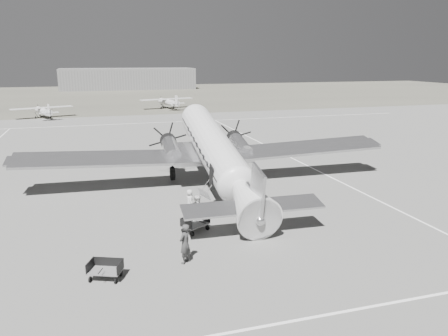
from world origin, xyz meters
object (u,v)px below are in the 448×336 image
hangar_main (128,79)px  ground_crew (185,244)px  baggage_cart_far (105,270)px  ramp_agent (198,211)px  light_plane_left (43,112)px  dc3_airliner (216,154)px  light_plane_right (168,103)px  baggage_cart_near (195,224)px  passenger (190,200)px

hangar_main → ground_crew: hangar_main is taller
baggage_cart_far → ramp_agent: (5.43, 4.91, 0.55)m
light_plane_left → ramp_agent: (13.37, -54.23, -0.05)m
hangar_main → dc3_airliner: bearing=-91.5°
hangar_main → light_plane_right: hangar_main is taller
hangar_main → light_plane_left: hangar_main is taller
baggage_cart_near → ground_crew: bearing=-142.4°
ground_crew → passenger: 7.38m
light_plane_right → ramp_agent: size_ratio=5.54×
hangar_main → ramp_agent: 123.91m
light_plane_left → passenger: size_ratio=6.84×
ground_crew → light_plane_right: bearing=-140.6°
hangar_main → light_plane_left: (-19.50, -69.50, -2.27)m
dc3_airliner → light_plane_right: bearing=86.1°
ground_crew → ramp_agent: bearing=-152.9°
dc3_airliner → baggage_cart_far: size_ratio=19.30×
baggage_cart_far → ramp_agent: size_ratio=0.78×
hangar_main → light_plane_right: size_ratio=3.88×
baggage_cart_far → hangar_main: bearing=107.4°
baggage_cart_far → ramp_agent: ramp_agent is taller
dc3_airliner → light_plane_left: bearing=111.1°
baggage_cart_near → light_plane_left: bearing=71.2°
dc3_airliner → baggage_cart_far: (-8.42, -11.67, -2.37)m
ground_crew → hangar_main: bearing=-135.2°
light_plane_left → passenger: 53.15m
light_plane_left → ground_crew: (11.69, -58.57, -0.04)m
light_plane_left → ramp_agent: 55.86m
light_plane_left → light_plane_right: bearing=1.4°
light_plane_left → light_plane_right: light_plane_right is taller
baggage_cart_far → ground_crew: 3.83m
passenger → light_plane_right: bearing=-16.6°
baggage_cart_near → ramp_agent: size_ratio=0.82×
ramp_agent → baggage_cart_near: bearing=-177.9°
light_plane_right → baggage_cart_near: (-9.08, -63.04, -0.67)m
light_plane_left → ramp_agent: size_ratio=5.06×
light_plane_left → baggage_cart_near: light_plane_left is taller
baggage_cart_far → passenger: (5.53, 7.73, 0.29)m
passenger → hangar_main: bearing=-11.2°
dc3_airliner → baggage_cart_near: dc3_airliner is taller
baggage_cart_near → passenger: 3.51m
dc3_airliner → baggage_cart_near: 8.46m
light_plane_right → ramp_agent: bearing=-111.8°
hangar_main → baggage_cart_far: (-11.56, -128.65, -2.87)m
light_plane_left → ground_crew: 59.72m
light_plane_left → baggage_cart_far: light_plane_left is taller
ramp_agent → passenger: size_ratio=1.35×
ground_crew → ramp_agent: (1.68, 4.33, -0.01)m
ramp_agent → passenger: 2.83m
baggage_cart_near → baggage_cart_far: 6.64m
hangar_main → light_plane_right: bearing=-87.6°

